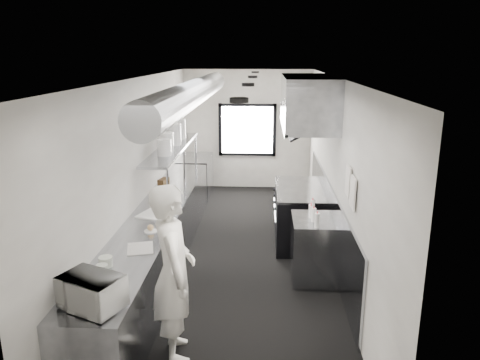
# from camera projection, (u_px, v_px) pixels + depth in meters

# --- Properties ---
(floor) EXTENTS (3.00, 8.00, 0.01)m
(floor) POSITION_uv_depth(u_px,v_px,m) (237.00, 255.00, 7.47)
(floor) COLOR black
(floor) RESTS_ON ground
(ceiling) EXTENTS (3.00, 8.00, 0.01)m
(ceiling) POSITION_uv_depth(u_px,v_px,m) (237.00, 78.00, 6.73)
(ceiling) COLOR beige
(ceiling) RESTS_ON wall_back
(wall_back) EXTENTS (3.00, 0.02, 2.80)m
(wall_back) POSITION_uv_depth(u_px,v_px,m) (247.00, 130.00, 10.95)
(wall_back) COLOR silver
(wall_back) RESTS_ON floor
(wall_front) EXTENTS (3.00, 0.02, 2.80)m
(wall_front) POSITION_uv_depth(u_px,v_px,m) (203.00, 311.00, 3.25)
(wall_front) COLOR silver
(wall_front) RESTS_ON floor
(wall_left) EXTENTS (0.02, 8.00, 2.80)m
(wall_left) POSITION_uv_depth(u_px,v_px,m) (141.00, 170.00, 7.18)
(wall_left) COLOR silver
(wall_left) RESTS_ON floor
(wall_right) EXTENTS (0.02, 8.00, 2.80)m
(wall_right) POSITION_uv_depth(u_px,v_px,m) (336.00, 173.00, 7.02)
(wall_right) COLOR silver
(wall_right) RESTS_ON floor
(wall_cladding) EXTENTS (0.03, 5.50, 1.10)m
(wall_cladding) POSITION_uv_depth(u_px,v_px,m) (329.00, 219.00, 7.53)
(wall_cladding) COLOR gray
(wall_cladding) RESTS_ON wall_right
(hvac_duct) EXTENTS (0.40, 6.40, 0.40)m
(hvac_duct) POSITION_uv_depth(u_px,v_px,m) (194.00, 93.00, 7.22)
(hvac_duct) COLOR #93969B
(hvac_duct) RESTS_ON ceiling
(service_window) EXTENTS (1.36, 0.05, 1.25)m
(service_window) POSITION_uv_depth(u_px,v_px,m) (247.00, 130.00, 10.92)
(service_window) COLOR white
(service_window) RESTS_ON wall_back
(exhaust_hood) EXTENTS (0.81, 2.20, 0.88)m
(exhaust_hood) POSITION_uv_depth(u_px,v_px,m) (308.00, 102.00, 7.45)
(exhaust_hood) COLOR gray
(exhaust_hood) RESTS_ON ceiling
(prep_counter) EXTENTS (0.70, 6.00, 0.90)m
(prep_counter) POSITION_uv_depth(u_px,v_px,m) (159.00, 240.00, 6.93)
(prep_counter) COLOR gray
(prep_counter) RESTS_ON floor
(pass_shelf) EXTENTS (0.45, 3.00, 0.68)m
(pass_shelf) POSITION_uv_depth(u_px,v_px,m) (173.00, 149.00, 8.09)
(pass_shelf) COLOR gray
(pass_shelf) RESTS_ON prep_counter
(range) EXTENTS (0.88, 1.60, 0.94)m
(range) POSITION_uv_depth(u_px,v_px,m) (300.00, 214.00, 7.96)
(range) COLOR black
(range) RESTS_ON floor
(bottle_station) EXTENTS (0.65, 0.80, 0.90)m
(bottle_station) POSITION_uv_depth(u_px,v_px,m) (314.00, 249.00, 6.62)
(bottle_station) COLOR gray
(bottle_station) RESTS_ON floor
(far_work_table) EXTENTS (0.70, 1.20, 0.90)m
(far_work_table) POSITION_uv_depth(u_px,v_px,m) (195.00, 177.00, 10.49)
(far_work_table) COLOR gray
(far_work_table) RESTS_ON floor
(notice_sheet_a) EXTENTS (0.02, 0.28, 0.38)m
(notice_sheet_a) POSITION_uv_depth(u_px,v_px,m) (348.00, 181.00, 5.81)
(notice_sheet_a) COLOR white
(notice_sheet_a) RESTS_ON wall_right
(notice_sheet_b) EXTENTS (0.02, 0.28, 0.38)m
(notice_sheet_b) POSITION_uv_depth(u_px,v_px,m) (353.00, 193.00, 5.49)
(notice_sheet_b) COLOR white
(notice_sheet_b) RESTS_ON wall_right
(line_cook) EXTENTS (0.64, 0.80, 1.91)m
(line_cook) POSITION_uv_depth(u_px,v_px,m) (174.00, 273.00, 4.79)
(line_cook) COLOR silver
(line_cook) RESTS_ON floor
(microwave) EXTENTS (0.63, 0.57, 0.31)m
(microwave) POSITION_uv_depth(u_px,v_px,m) (91.00, 292.00, 4.20)
(microwave) COLOR silver
(microwave) RESTS_ON prep_counter
(deli_tub_a) EXTENTS (0.17, 0.17, 0.09)m
(deli_tub_a) POSITION_uv_depth(u_px,v_px,m) (102.00, 269.00, 4.90)
(deli_tub_a) COLOR beige
(deli_tub_a) RESTS_ON prep_counter
(deli_tub_b) EXTENTS (0.18, 0.18, 0.11)m
(deli_tub_b) POSITION_uv_depth(u_px,v_px,m) (106.00, 262.00, 5.04)
(deli_tub_b) COLOR beige
(deli_tub_b) RESTS_ON prep_counter
(newspaper) EXTENTS (0.39, 0.44, 0.01)m
(newspaper) POSITION_uv_depth(u_px,v_px,m) (140.00, 248.00, 5.51)
(newspaper) COLOR white
(newspaper) RESTS_ON prep_counter
(small_plate) EXTENTS (0.17, 0.17, 0.01)m
(small_plate) POSITION_uv_depth(u_px,v_px,m) (151.00, 231.00, 6.04)
(small_plate) COLOR silver
(small_plate) RESTS_ON prep_counter
(pastry) EXTENTS (0.08, 0.08, 0.08)m
(pastry) POSITION_uv_depth(u_px,v_px,m) (150.00, 228.00, 6.03)
(pastry) COLOR tan
(pastry) RESTS_ON small_plate
(cutting_board) EXTENTS (0.57, 0.65, 0.02)m
(cutting_board) POSITION_uv_depth(u_px,v_px,m) (157.00, 213.00, 6.71)
(cutting_board) COLOR silver
(cutting_board) RESTS_ON prep_counter
(knife_block) EXTENTS (0.17, 0.26, 0.26)m
(knife_block) POSITION_uv_depth(u_px,v_px,m) (164.00, 186.00, 7.63)
(knife_block) COLOR brown
(knife_block) RESTS_ON prep_counter
(plate_stack_a) EXTENTS (0.29, 0.29, 0.26)m
(plate_stack_a) POSITION_uv_depth(u_px,v_px,m) (164.00, 147.00, 7.36)
(plate_stack_a) COLOR silver
(plate_stack_a) RESTS_ON pass_shelf
(plate_stack_b) EXTENTS (0.28, 0.28, 0.32)m
(plate_stack_b) POSITION_uv_depth(u_px,v_px,m) (166.00, 142.00, 7.63)
(plate_stack_b) COLOR silver
(plate_stack_b) RESTS_ON pass_shelf
(plate_stack_c) EXTENTS (0.31, 0.31, 0.38)m
(plate_stack_c) POSITION_uv_depth(u_px,v_px,m) (174.00, 134.00, 8.21)
(plate_stack_c) COLOR silver
(plate_stack_c) RESTS_ON pass_shelf
(plate_stack_d) EXTENTS (0.27, 0.27, 0.39)m
(plate_stack_d) POSITION_uv_depth(u_px,v_px,m) (179.00, 129.00, 8.80)
(plate_stack_d) COLOR silver
(plate_stack_d) RESTS_ON pass_shelf
(squeeze_bottle_a) EXTENTS (0.08, 0.08, 0.20)m
(squeeze_bottle_a) POSITION_uv_depth(u_px,v_px,m) (317.00, 220.00, 6.16)
(squeeze_bottle_a) COLOR silver
(squeeze_bottle_a) RESTS_ON bottle_station
(squeeze_bottle_b) EXTENTS (0.07, 0.07, 0.20)m
(squeeze_bottle_b) POSITION_uv_depth(u_px,v_px,m) (314.00, 215.00, 6.37)
(squeeze_bottle_b) COLOR silver
(squeeze_bottle_b) RESTS_ON bottle_station
(squeeze_bottle_c) EXTENTS (0.07, 0.07, 0.18)m
(squeeze_bottle_c) POSITION_uv_depth(u_px,v_px,m) (311.00, 212.00, 6.52)
(squeeze_bottle_c) COLOR silver
(squeeze_bottle_c) RESTS_ON bottle_station
(squeeze_bottle_d) EXTENTS (0.08, 0.08, 0.18)m
(squeeze_bottle_d) POSITION_uv_depth(u_px,v_px,m) (311.00, 210.00, 6.59)
(squeeze_bottle_d) COLOR silver
(squeeze_bottle_d) RESTS_ON bottle_station
(squeeze_bottle_e) EXTENTS (0.08, 0.08, 0.19)m
(squeeze_bottle_e) POSITION_uv_depth(u_px,v_px,m) (313.00, 206.00, 6.75)
(squeeze_bottle_e) COLOR silver
(squeeze_bottle_e) RESTS_ON bottle_station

